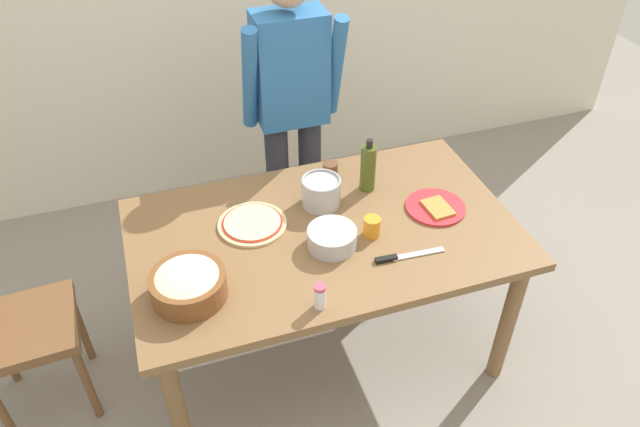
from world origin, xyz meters
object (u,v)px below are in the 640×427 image
object	(u,v)px
pizza_raw_on_board	(252,223)
plate_with_slice	(436,207)
olive_oil_bottle	(368,168)
chef_knife	(401,257)
mixing_bowl_steel	(333,238)
cup_orange	(372,227)
dining_table	(324,246)
person_cook	(292,104)
salt_shaker	(320,296)
cup_small_brown	(330,171)
chair_wooden_left	(2,323)
steel_pot	(321,192)
popcorn_bowl	(188,283)

from	to	relation	value
pizza_raw_on_board	plate_with_slice	xyz separation A→B (m)	(0.78, -0.14, -0.00)
olive_oil_bottle	chef_knife	distance (m)	0.48
mixing_bowl_steel	cup_orange	size ratio (longest dim) A/B	2.35
dining_table	person_cook	bearing A→B (deg)	83.25
salt_shaker	cup_small_brown	bearing A→B (deg)	68.06
pizza_raw_on_board	olive_oil_bottle	size ratio (longest dim) A/B	1.14
mixing_bowl_steel	cup_orange	xyz separation A→B (m)	(0.17, 0.01, 0.00)
chair_wooden_left	steel_pot	size ratio (longest dim) A/B	5.48
dining_table	chair_wooden_left	size ratio (longest dim) A/B	1.68
dining_table	pizza_raw_on_board	bearing A→B (deg)	155.53
pizza_raw_on_board	cup_small_brown	bearing A→B (deg)	26.81
mixing_bowl_steel	chef_knife	xyz separation A→B (m)	(0.23, -0.16, -0.03)
popcorn_bowl	cup_small_brown	distance (m)	0.90
cup_small_brown	chef_knife	distance (m)	0.60
person_cook	pizza_raw_on_board	world-z (taller)	person_cook
steel_pot	cup_small_brown	bearing A→B (deg)	58.60
chair_wooden_left	chef_knife	size ratio (longest dim) A/B	3.27
chair_wooden_left	pizza_raw_on_board	world-z (taller)	chair_wooden_left
olive_oil_bottle	chair_wooden_left	bearing A→B (deg)	-176.37
chair_wooden_left	pizza_raw_on_board	bearing A→B (deg)	0.72
chair_wooden_left	plate_with_slice	distance (m)	1.85
chair_wooden_left	plate_with_slice	xyz separation A→B (m)	(1.83, -0.13, 0.23)
dining_table	chef_knife	xyz separation A→B (m)	(0.24, -0.26, 0.10)
popcorn_bowl	steel_pot	size ratio (longest dim) A/B	1.61
chair_wooden_left	mixing_bowl_steel	distance (m)	1.37
olive_oil_bottle	salt_shaker	bearing A→B (deg)	-125.07
chef_knife	person_cook	bearing A→B (deg)	98.22
chair_wooden_left	steel_pot	world-z (taller)	chair_wooden_left
plate_with_slice	cup_small_brown	size ratio (longest dim) A/B	3.06
person_cook	olive_oil_bottle	size ratio (longest dim) A/B	6.33
chair_wooden_left	cup_orange	xyz separation A→B (m)	(1.50, -0.20, 0.26)
popcorn_bowl	plate_with_slice	bearing A→B (deg)	9.01
plate_with_slice	cup_orange	bearing A→B (deg)	-168.03
chair_wooden_left	cup_small_brown	size ratio (longest dim) A/B	11.18
plate_with_slice	chef_knife	bearing A→B (deg)	-138.82
dining_table	salt_shaker	world-z (taller)	salt_shaker
person_cook	mixing_bowl_steel	size ratio (longest dim) A/B	8.10
pizza_raw_on_board	olive_oil_bottle	bearing A→B (deg)	9.07
olive_oil_bottle	salt_shaker	world-z (taller)	olive_oil_bottle
chair_wooden_left	popcorn_bowl	size ratio (longest dim) A/B	3.39
dining_table	chair_wooden_left	distance (m)	1.33
plate_with_slice	steel_pot	world-z (taller)	steel_pot
plate_with_slice	olive_oil_bottle	bearing A→B (deg)	134.38
cup_orange	chef_knife	bearing A→B (deg)	-70.63
popcorn_bowl	salt_shaker	xyz separation A→B (m)	(0.44, -0.20, -0.01)
olive_oil_bottle	steel_pot	world-z (taller)	olive_oil_bottle
mixing_bowl_steel	cup_small_brown	bearing A→B (deg)	71.94
olive_oil_bottle	salt_shaker	xyz separation A→B (m)	(-0.43, -0.61, -0.06)
person_cook	pizza_raw_on_board	xyz separation A→B (m)	(-0.36, -0.63, -0.17)
pizza_raw_on_board	popcorn_bowl	world-z (taller)	popcorn_bowl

